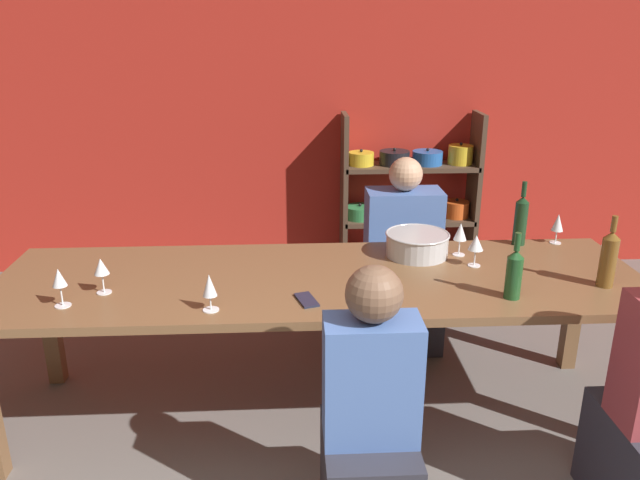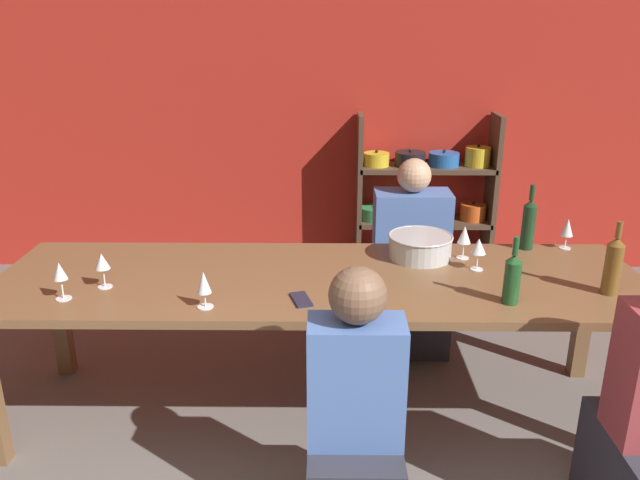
# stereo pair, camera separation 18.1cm
# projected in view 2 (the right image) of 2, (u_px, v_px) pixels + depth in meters

# --- Properties ---
(wall_back_red) EXTENTS (8.80, 0.06, 2.70)m
(wall_back_red) POSITION_uv_depth(u_px,v_px,m) (333.00, 99.00, 4.72)
(wall_back_red) COLOR red
(wall_back_red) RESTS_ON ground_plane
(shelf_unit) EXTENTS (1.04, 0.30, 1.27)m
(shelf_unit) POSITION_uv_depth(u_px,v_px,m) (424.00, 210.00, 4.80)
(shelf_unit) COLOR #4C3828
(shelf_unit) RESTS_ON ground_plane
(dining_table) EXTENTS (3.08, 0.94, 0.76)m
(dining_table) POSITION_uv_depth(u_px,v_px,m) (320.00, 291.00, 2.99)
(dining_table) COLOR brown
(dining_table) RESTS_ON ground_plane
(mixing_bowl) EXTENTS (0.33, 0.33, 0.12)m
(mixing_bowl) POSITION_uv_depth(u_px,v_px,m) (420.00, 246.00, 3.19)
(mixing_bowl) COLOR #B7BABC
(mixing_bowl) RESTS_ON dining_table
(wine_bottle_green) EXTENTS (0.07, 0.07, 0.30)m
(wine_bottle_green) POSITION_uv_depth(u_px,v_px,m) (512.00, 278.00, 2.66)
(wine_bottle_green) COLOR #1E4C23
(wine_bottle_green) RESTS_ON dining_table
(wine_bottle_dark) EXTENTS (0.07, 0.07, 0.34)m
(wine_bottle_dark) POSITION_uv_depth(u_px,v_px,m) (613.00, 265.00, 2.74)
(wine_bottle_dark) COLOR brown
(wine_bottle_dark) RESTS_ON dining_table
(wine_bottle_amber) EXTENTS (0.07, 0.07, 0.35)m
(wine_bottle_amber) POSITION_uv_depth(u_px,v_px,m) (529.00, 223.00, 3.29)
(wine_bottle_amber) COLOR #19381E
(wine_bottle_amber) RESTS_ON dining_table
(wine_glass_red_a) EXTENTS (0.07, 0.07, 0.16)m
(wine_glass_red_a) POSITION_uv_depth(u_px,v_px,m) (478.00, 247.00, 3.01)
(wine_glass_red_a) COLOR white
(wine_glass_red_a) RESTS_ON dining_table
(wine_glass_empty_a) EXTENTS (0.07, 0.07, 0.16)m
(wine_glass_empty_a) POSITION_uv_depth(u_px,v_px,m) (102.00, 263.00, 2.81)
(wine_glass_empty_a) COLOR white
(wine_glass_empty_a) RESTS_ON dining_table
(wine_glass_red_b) EXTENTS (0.07, 0.07, 0.17)m
(wine_glass_red_b) POSITION_uv_depth(u_px,v_px,m) (60.00, 273.00, 2.69)
(wine_glass_red_b) COLOR white
(wine_glass_red_b) RESTS_ON dining_table
(wine_glass_red_c) EXTENTS (0.07, 0.07, 0.16)m
(wine_glass_red_c) POSITION_uv_depth(u_px,v_px,m) (204.00, 284.00, 2.62)
(wine_glass_red_c) COLOR white
(wine_glass_red_c) RESTS_ON dining_table
(wine_glass_white_a) EXTENTS (0.07, 0.07, 0.17)m
(wine_glass_white_a) POSITION_uv_depth(u_px,v_px,m) (464.00, 236.00, 3.16)
(wine_glass_white_a) COLOR white
(wine_glass_white_a) RESTS_ON dining_table
(wine_glass_red_d) EXTENTS (0.06, 0.06, 0.16)m
(wine_glass_red_d) POSITION_uv_depth(u_px,v_px,m) (567.00, 229.00, 3.30)
(wine_glass_red_d) COLOR white
(wine_glass_red_d) RESTS_ON dining_table
(cell_phone) EXTENTS (0.11, 0.16, 0.01)m
(cell_phone) POSITION_uv_depth(u_px,v_px,m) (301.00, 299.00, 2.72)
(cell_phone) COLOR #1E2338
(cell_phone) RESTS_ON dining_table
(person_near_a) EXTENTS (0.35, 0.43, 1.13)m
(person_near_a) POSITION_uv_depth(u_px,v_px,m) (354.00, 443.00, 2.33)
(person_near_a) COLOR #2D2D38
(person_near_a) RESTS_ON ground_plane
(person_far_a) EXTENTS (0.45, 0.56, 1.17)m
(person_far_a) POSITION_uv_depth(u_px,v_px,m) (409.00, 278.00, 3.83)
(person_far_a) COLOR #2D2D38
(person_far_a) RESTS_ON ground_plane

